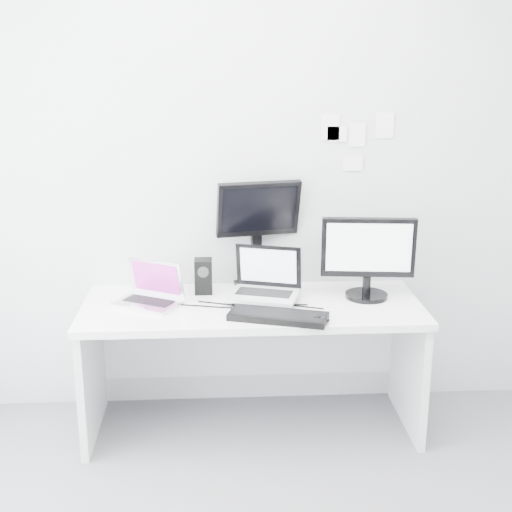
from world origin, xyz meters
name	(u,v)px	position (x,y,z in m)	size (l,w,h in m)	color
back_wall	(249,177)	(0.00, 1.60, 1.35)	(3.60, 3.60, 0.00)	#B9BBBE
desk	(252,367)	(0.00, 1.25, 0.36)	(1.80, 0.70, 0.73)	white
macbook	(147,284)	(-0.55, 1.26, 0.85)	(0.32, 0.24, 0.24)	silver
speaker	(203,276)	(-0.26, 1.45, 0.83)	(0.10, 0.10, 0.19)	black
dell_laptop	(264,276)	(0.06, 1.27, 0.88)	(0.36, 0.28, 0.30)	silver
rear_monitor	(258,233)	(0.05, 1.54, 1.05)	(0.46, 0.17, 0.63)	black
samsung_monitor	(368,257)	(0.63, 1.31, 0.96)	(0.50, 0.23, 0.46)	black
keyboard	(278,316)	(0.12, 1.02, 0.75)	(0.49, 0.17, 0.03)	black
mouse	(319,320)	(0.31, 0.95, 0.75)	(0.11, 0.07, 0.04)	black
wall_note_0	(331,128)	(0.45, 1.59, 1.62)	(0.10, 0.00, 0.14)	white
wall_note_1	(357,135)	(0.60, 1.59, 1.58)	(0.09, 0.00, 0.13)	white
wall_note_2	(385,125)	(0.75, 1.59, 1.63)	(0.10, 0.00, 0.14)	white
wall_note_3	(353,164)	(0.58, 1.59, 1.42)	(0.11, 0.00, 0.08)	white
wall_note_4	(337,134)	(0.49, 1.59, 1.58)	(0.11, 0.00, 0.08)	white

